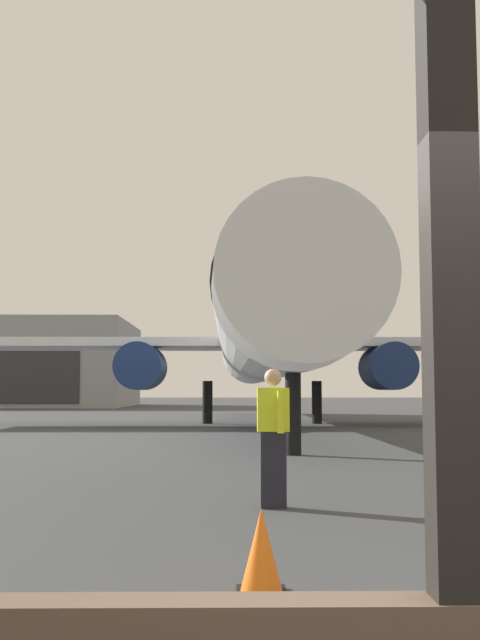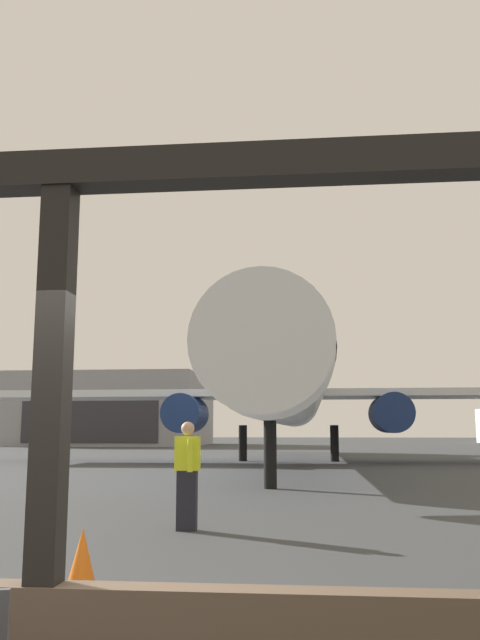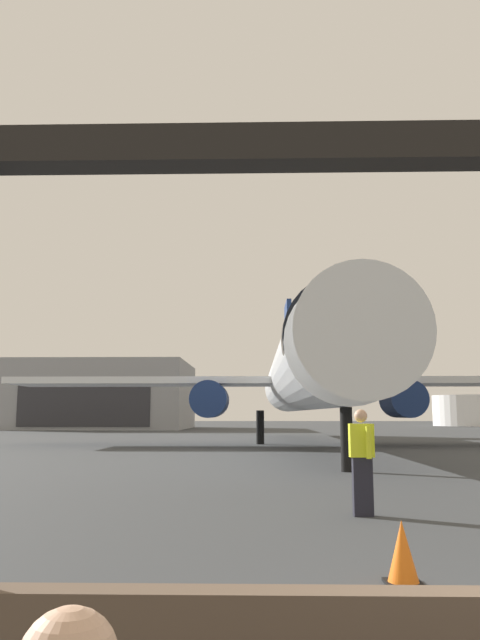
% 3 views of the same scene
% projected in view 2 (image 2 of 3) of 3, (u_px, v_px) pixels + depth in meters
% --- Properties ---
extents(ground_plane, '(220.00, 220.00, 0.00)m').
position_uv_depth(ground_plane, '(284.00, 455.00, 43.36)').
color(ground_plane, '#383A3D').
extents(window_frame, '(8.03, 0.24, 3.46)m').
position_uv_depth(window_frame, '(48.00, 491.00, 4.28)').
color(window_frame, brown).
rests_on(window_frame, ground).
extents(airplane, '(31.85, 37.27, 10.57)m').
position_uv_depth(airplane, '(287.00, 388.00, 33.87)').
color(airplane, silver).
rests_on(airplane, ground).
extents(ground_crew_worker, '(0.40, 0.54, 1.74)m').
position_uv_depth(ground_crew_worker, '(187.00, 474.00, 11.03)').
color(ground_crew_worker, black).
rests_on(ground_crew_worker, ground).
extents(traffic_cone, '(0.36, 0.36, 0.62)m').
position_uv_depth(traffic_cone, '(82.00, 561.00, 6.85)').
color(traffic_cone, orange).
rests_on(traffic_cone, ground).
extents(distant_hangar, '(19.69, 17.23, 7.53)m').
position_uv_depth(distant_hangar, '(114.00, 410.00, 74.74)').
color(distant_hangar, gray).
rests_on(distant_hangar, ground).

